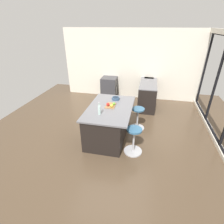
# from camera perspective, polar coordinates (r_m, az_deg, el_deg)

# --- Properties ---
(ground_plane) EXTENTS (7.65, 7.65, 0.00)m
(ground_plane) POSITION_cam_1_polar(r_m,az_deg,el_deg) (4.88, 1.01, -7.48)
(ground_plane) COLOR brown
(interior_partition_left) EXTENTS (0.12, 5.36, 2.66)m
(interior_partition_left) POSITION_cam_1_polar(r_m,az_deg,el_deg) (7.06, 6.03, 15.36)
(interior_partition_left) COLOR silver
(interior_partition_left) RESTS_ON ground_plane
(sink_cabinet) EXTENTS (2.42, 0.60, 1.18)m
(sink_cabinet) POSITION_cam_1_polar(r_m,az_deg,el_deg) (6.93, 11.85, 7.13)
(sink_cabinet) COLOR black
(sink_cabinet) RESTS_ON ground_plane
(oven_range) EXTENTS (0.60, 0.61, 0.87)m
(oven_range) POSITION_cam_1_polar(r_m,az_deg,el_deg) (7.10, -0.90, 8.04)
(oven_range) COLOR #38383D
(oven_range) RESTS_ON ground_plane
(kitchen_island) EXTENTS (1.72, 1.12, 0.88)m
(kitchen_island) POSITION_cam_1_polar(r_m,az_deg,el_deg) (4.60, -1.18, -3.23)
(kitchen_island) COLOR black
(kitchen_island) RESTS_ON ground_plane
(stool_by_window) EXTENTS (0.44, 0.44, 0.66)m
(stool_by_window) POSITION_cam_1_polar(r_m,az_deg,el_deg) (5.05, 8.47, -2.37)
(stool_by_window) COLOR #B7B7BC
(stool_by_window) RESTS_ON ground_plane
(stool_middle) EXTENTS (0.44, 0.44, 0.66)m
(stool_middle) POSITION_cam_1_polar(r_m,az_deg,el_deg) (4.14, 7.19, -9.66)
(stool_middle) COLOR #B7B7BC
(stool_middle) RESTS_ON ground_plane
(cutting_board) EXTENTS (0.36, 0.24, 0.02)m
(cutting_board) POSITION_cam_1_polar(r_m,az_deg,el_deg) (4.46, -0.44, 2.19)
(cutting_board) COLOR olive
(cutting_board) RESTS_ON kitchen_island
(apple_green) EXTENTS (0.07, 0.07, 0.07)m
(apple_green) POSITION_cam_1_polar(r_m,az_deg,el_deg) (4.45, 0.63, 2.78)
(apple_green) COLOR #609E2D
(apple_green) RESTS_ON cutting_board
(apple_yellow) EXTENTS (0.08, 0.08, 0.08)m
(apple_yellow) POSITION_cam_1_polar(r_m,az_deg,el_deg) (4.33, -0.12, 2.14)
(apple_yellow) COLOR gold
(apple_yellow) RESTS_ON cutting_board
(apple_red) EXTENTS (0.08, 0.08, 0.08)m
(apple_red) POSITION_cam_1_polar(r_m,az_deg,el_deg) (4.40, -1.38, 2.55)
(apple_red) COLOR red
(apple_red) RESTS_ON cutting_board
(water_bottle) EXTENTS (0.06, 0.06, 0.31)m
(water_bottle) POSITION_cam_1_polar(r_m,az_deg,el_deg) (4.01, -4.25, 0.82)
(water_bottle) COLOR silver
(water_bottle) RESTS_ON kitchen_island
(fruit_bowl) EXTENTS (0.22, 0.22, 0.07)m
(fruit_bowl) POSITION_cam_1_polar(r_m,az_deg,el_deg) (4.82, 1.26, 4.58)
(fruit_bowl) COLOR #334C6B
(fruit_bowl) RESTS_ON kitchen_island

